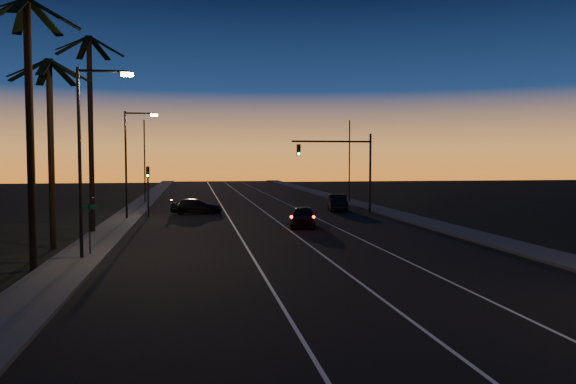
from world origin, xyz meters
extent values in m
cube|color=black|center=(0.00, 30.00, 0.01)|extent=(20.00, 170.00, 0.01)
cube|color=#383836|center=(-11.20, 30.00, 0.08)|extent=(2.40, 170.00, 0.16)
cube|color=#383836|center=(11.20, 30.00, 0.08)|extent=(2.40, 170.00, 0.16)
cube|color=silver|center=(-3.00, 30.00, 0.02)|extent=(0.12, 160.00, 0.01)
cube|color=silver|center=(0.50, 30.00, 0.02)|extent=(0.12, 160.00, 0.01)
cube|color=silver|center=(4.00, 30.00, 0.02)|extent=(0.12, 160.00, 0.01)
cylinder|color=black|center=(-12.60, 18.00, 5.75)|extent=(0.32, 0.32, 11.50)
cube|color=black|center=(-11.57, 18.26, 10.94)|extent=(2.18, 0.92, 1.18)
cube|color=black|center=(-12.16, 18.97, 10.94)|extent=(1.25, 2.12, 1.18)
cube|color=black|center=(-13.08, 18.94, 10.94)|extent=(1.34, 2.09, 1.18)
cube|color=black|center=(-13.64, 18.21, 10.94)|extent=(2.18, 0.82, 1.18)
cube|color=black|center=(-13.41, 17.32, 10.94)|extent=(1.90, 1.69, 1.18)
cube|color=black|center=(-12.57, 16.94, 10.94)|extent=(0.45, 2.16, 1.18)
cube|color=black|center=(-11.75, 17.36, 10.94)|extent=(1.95, 1.61, 1.18)
cylinder|color=black|center=(-13.20, 24.00, 5.00)|extent=(0.32, 0.32, 10.00)
cube|color=black|center=(-12.17, 24.26, 9.44)|extent=(2.18, 0.92, 1.18)
cube|color=black|center=(-12.76, 24.97, 9.44)|extent=(1.25, 2.12, 1.18)
cube|color=black|center=(-13.68, 24.94, 9.44)|extent=(1.34, 2.09, 1.18)
cube|color=black|center=(-14.24, 24.21, 9.44)|extent=(2.18, 0.82, 1.18)
cube|color=black|center=(-14.01, 23.32, 9.44)|extent=(1.90, 1.69, 1.18)
cube|color=black|center=(-13.17, 22.94, 9.44)|extent=(0.45, 2.16, 1.18)
cube|color=black|center=(-12.35, 23.36, 9.44)|extent=(1.95, 1.61, 1.18)
cylinder|color=black|center=(-12.20, 30.00, 6.25)|extent=(0.32, 0.32, 12.50)
cube|color=black|center=(-11.17, 30.26, 11.94)|extent=(2.18, 0.92, 1.18)
cube|color=black|center=(-11.76, 30.97, 11.94)|extent=(1.25, 2.12, 1.18)
cube|color=black|center=(-12.68, 30.94, 11.94)|extent=(1.34, 2.09, 1.18)
cube|color=black|center=(-13.24, 30.21, 11.94)|extent=(2.18, 0.82, 1.18)
cube|color=black|center=(-13.01, 29.32, 11.94)|extent=(1.90, 1.69, 1.18)
cube|color=black|center=(-12.17, 28.94, 11.94)|extent=(0.45, 2.16, 1.18)
cube|color=black|center=(-11.35, 29.36, 11.94)|extent=(1.95, 1.61, 1.18)
cylinder|color=black|center=(-11.00, 20.00, 4.50)|extent=(0.16, 0.16, 9.00)
cylinder|color=black|center=(-9.90, 20.00, 8.85)|extent=(2.20, 0.12, 0.12)
cube|color=#FFC866|center=(-8.80, 20.00, 8.72)|extent=(0.55, 0.26, 0.16)
cylinder|color=black|center=(-11.00, 38.00, 4.25)|extent=(0.16, 0.16, 8.50)
cylinder|color=black|center=(-9.90, 38.00, 8.35)|extent=(2.20, 0.12, 0.12)
cube|color=#FFC866|center=(-8.80, 38.00, 8.22)|extent=(0.55, 0.26, 0.16)
cylinder|color=black|center=(-10.80, 21.00, 1.30)|extent=(0.06, 0.06, 2.60)
cube|color=#0B4722|center=(-10.80, 21.00, 2.45)|extent=(0.70, 0.03, 0.20)
cylinder|color=black|center=(9.50, 40.00, 3.50)|extent=(0.20, 0.20, 7.00)
cylinder|color=black|center=(6.00, 40.00, 6.30)|extent=(7.00, 0.16, 0.16)
cube|color=black|center=(3.10, 40.00, 5.55)|extent=(0.32, 0.28, 1.00)
sphere|color=black|center=(3.10, 39.83, 5.87)|extent=(0.20, 0.20, 0.20)
sphere|color=black|center=(3.10, 39.83, 5.55)|extent=(0.20, 0.20, 0.20)
sphere|color=#14FF59|center=(3.10, 39.83, 5.23)|extent=(0.20, 0.20, 0.20)
cylinder|color=black|center=(-9.50, 40.00, 2.10)|extent=(0.14, 0.14, 4.20)
cube|color=black|center=(-9.50, 40.00, 3.70)|extent=(0.28, 0.25, 0.90)
sphere|color=black|center=(-9.50, 39.85, 3.98)|extent=(0.18, 0.18, 0.18)
sphere|color=black|center=(-9.50, 39.85, 3.70)|extent=(0.18, 0.18, 0.18)
sphere|color=#14FF59|center=(-9.50, 39.85, 3.42)|extent=(0.18, 0.18, 0.18)
cylinder|color=black|center=(-11.00, 55.00, 4.50)|extent=(0.14, 0.14, 9.00)
cylinder|color=black|center=(11.00, 52.00, 4.50)|extent=(0.14, 0.14, 9.00)
imported|color=black|center=(1.79, 31.24, 0.75)|extent=(2.59, 4.58, 1.47)
sphere|color=#FF0F05|center=(0.53, 28.87, 0.98)|extent=(0.18, 0.18, 0.18)
sphere|color=#FF0F05|center=(1.97, 28.57, 0.98)|extent=(0.18, 0.18, 0.18)
imported|color=black|center=(7.30, 42.90, 0.76)|extent=(2.27, 4.72, 1.49)
imported|color=black|center=(-5.61, 41.96, 0.67)|extent=(4.57, 1.91, 1.32)
camera|label=1|loc=(-5.78, -7.31, 4.77)|focal=35.00mm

